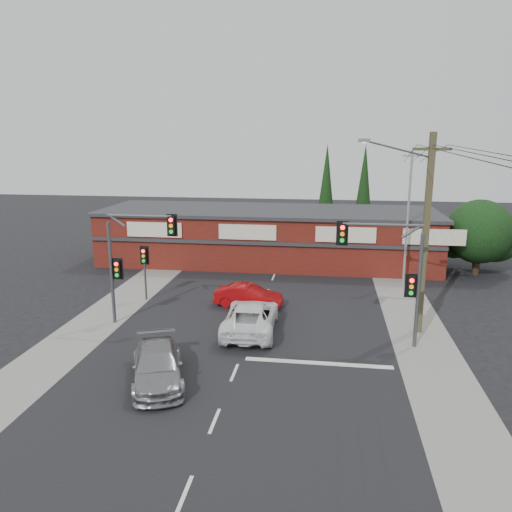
# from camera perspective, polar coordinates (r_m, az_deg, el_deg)

# --- Properties ---
(ground) EXTENTS (120.00, 120.00, 0.00)m
(ground) POSITION_cam_1_polar(r_m,az_deg,el_deg) (24.35, -1.19, -10.16)
(ground) COLOR black
(ground) RESTS_ON ground
(road_strip) EXTENTS (14.00, 70.00, 0.01)m
(road_strip) POSITION_cam_1_polar(r_m,az_deg,el_deg) (28.95, 0.43, -6.26)
(road_strip) COLOR black
(road_strip) RESTS_ON ground
(verge_left) EXTENTS (3.00, 70.00, 0.02)m
(verge_left) POSITION_cam_1_polar(r_m,az_deg,el_deg) (31.20, -15.30, -5.28)
(verge_left) COLOR gray
(verge_left) RESTS_ON ground
(verge_right) EXTENTS (3.00, 70.00, 0.02)m
(verge_right) POSITION_cam_1_polar(r_m,az_deg,el_deg) (29.11, 17.37, -6.76)
(verge_right) COLOR gray
(verge_right) RESTS_ON ground
(stop_line) EXTENTS (6.50, 0.35, 0.01)m
(stop_line) POSITION_cam_1_polar(r_m,az_deg,el_deg) (22.70, 7.12, -12.04)
(stop_line) COLOR silver
(stop_line) RESTS_ON ground
(white_suv) EXTENTS (2.76, 5.65, 1.55)m
(white_suv) POSITION_cam_1_polar(r_m,az_deg,el_deg) (25.74, -0.61, -6.98)
(white_suv) COLOR white
(white_suv) RESTS_ON ground
(silver_suv) EXTENTS (3.52, 5.24, 1.41)m
(silver_suv) POSITION_cam_1_polar(r_m,az_deg,el_deg) (21.08, -11.21, -12.20)
(silver_suv) COLOR gray
(silver_suv) RESTS_ON ground
(red_sedan) EXTENTS (4.12, 1.84, 1.31)m
(red_sedan) POSITION_cam_1_polar(r_m,az_deg,el_deg) (29.45, -0.86, -4.58)
(red_sedan) COLOR #A20A0D
(red_sedan) RESTS_ON ground
(lane_dashes) EXTENTS (0.12, 50.60, 0.01)m
(lane_dashes) POSITION_cam_1_polar(r_m,az_deg,el_deg) (30.35, 0.82, -5.30)
(lane_dashes) COLOR silver
(lane_dashes) RESTS_ON ground
(shop_building) EXTENTS (27.30, 8.40, 4.22)m
(shop_building) POSITION_cam_1_polar(r_m,az_deg,el_deg) (40.02, 1.36, 2.39)
(shop_building) COLOR #511610
(shop_building) RESTS_ON ground
(tree_cluster) EXTENTS (5.90, 5.10, 5.50)m
(tree_cluster) POSITION_cam_1_polar(r_m,az_deg,el_deg) (39.64, 24.22, 2.24)
(tree_cluster) COLOR #2D2116
(tree_cluster) RESTS_ON ground
(conifer_near) EXTENTS (1.80, 1.80, 9.25)m
(conifer_near) POSITION_cam_1_polar(r_m,az_deg,el_deg) (46.23, 8.04, 7.92)
(conifer_near) COLOR #2D2116
(conifer_near) RESTS_ON ground
(conifer_far) EXTENTS (1.80, 1.80, 9.25)m
(conifer_far) POSITION_cam_1_polar(r_m,az_deg,el_deg) (48.33, 12.25, 7.98)
(conifer_far) COLOR #2D2116
(conifer_far) RESTS_ON ground
(traffic_mast_left) EXTENTS (3.77, 0.27, 5.97)m
(traffic_mast_left) POSITION_cam_1_polar(r_m,az_deg,el_deg) (26.71, -14.25, 0.42)
(traffic_mast_left) COLOR #47494C
(traffic_mast_left) RESTS_ON ground
(traffic_mast_right) EXTENTS (3.96, 0.27, 5.97)m
(traffic_mast_right) POSITION_cam_1_polar(r_m,az_deg,el_deg) (23.95, 15.59, -1.08)
(traffic_mast_right) COLOR #47494C
(traffic_mast_right) RESTS_ON ground
(pedestal_signal) EXTENTS (0.55, 0.27, 3.38)m
(pedestal_signal) POSITION_cam_1_polar(r_m,az_deg,el_deg) (30.95, -12.63, -0.65)
(pedestal_signal) COLOR #47494C
(pedestal_signal) RESTS_ON ground
(utility_pole) EXTENTS (4.38, 0.59, 10.00)m
(utility_pole) POSITION_cam_1_polar(r_m,az_deg,el_deg) (25.82, 18.56, 3.02)
(utility_pole) COLOR #4E482C
(utility_pole) RESTS_ON ground
(steel_pole) EXTENTS (1.20, 0.16, 9.00)m
(steel_pole) POSITION_cam_1_polar(r_m,az_deg,el_deg) (34.81, 16.97, 4.47)
(steel_pole) COLOR gray
(steel_pole) RESTS_ON ground
(power_lines) EXTENTS (2.01, 29.00, 1.22)m
(power_lines) POSITION_cam_1_polar(r_m,az_deg,el_deg) (20.16, 22.34, 10.48)
(power_lines) COLOR black
(power_lines) RESTS_ON ground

